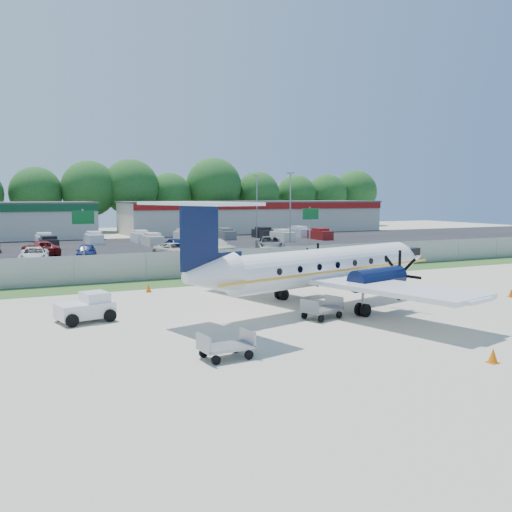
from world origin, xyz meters
name	(u,v)px	position (x,y,z in m)	size (l,w,h in m)	color
ground	(303,309)	(0.00, 0.00, 0.00)	(170.00, 170.00, 0.00)	beige
grass_verge	(221,279)	(0.00, 12.00, 0.01)	(170.00, 4.00, 0.02)	#2D561E
access_road	(190,268)	(0.00, 19.00, 0.01)	(170.00, 8.00, 0.02)	black
parking_lot	(132,248)	(0.00, 40.00, 0.01)	(170.00, 32.00, 0.02)	black
perimeter_fence	(211,263)	(0.00, 14.00, 1.00)	(120.00, 0.06, 1.99)	gray
building_east	(254,216)	(26.00, 61.98, 2.63)	(44.40, 12.40, 5.24)	beige
sign_left	(83,226)	(-8.00, 22.91, 3.61)	(1.80, 0.26, 5.00)	gray
sign_mid	(207,223)	(3.00, 22.91, 3.61)	(1.80, 0.26, 5.00)	gray
sign_right	(310,221)	(14.00, 22.91, 3.61)	(1.80, 0.26, 5.00)	gray
light_pole_ne	(290,203)	(20.00, 38.00, 5.23)	(0.90, 0.35, 9.09)	gray
light_pole_se	(257,202)	(20.00, 48.00, 5.23)	(0.90, 0.35, 9.09)	gray
tree_line	(86,232)	(0.00, 74.00, 0.00)	(112.00, 6.00, 14.00)	#194F17
aircraft	(321,267)	(1.07, -0.01, 2.24)	(19.01, 18.58, 5.80)	white
pushback_tug	(87,308)	(-11.06, 1.83, 0.67)	(2.85, 2.32, 1.39)	white
baggage_cart_near	(226,346)	(-7.39, -7.01, 0.48)	(2.04, 1.33, 1.02)	gray
baggage_cart_far	(322,309)	(-0.42, -2.55, 0.48)	(2.23, 1.73, 1.03)	gray
cone_nose	(511,293)	(13.10, -2.27, 0.25)	(0.38, 0.38, 0.53)	#E36007
cone_port_wing	(493,356)	(1.21, -11.69, 0.26)	(0.38, 0.38, 0.54)	#E36007
cone_starboard_wing	(149,288)	(-6.19, 8.85, 0.25)	(0.38, 0.38, 0.54)	#E36007
road_car_mid	(265,263)	(7.52, 19.91, 0.00)	(2.43, 5.28, 1.47)	beige
road_car_east	(480,253)	(32.48, 18.34, 0.00)	(1.77, 4.40, 1.50)	silver
parked_car_a	(34,264)	(-11.58, 28.26, 0.00)	(2.49, 5.39, 1.50)	silver
parked_car_b	(86,260)	(-6.77, 29.83, 0.00)	(1.75, 4.36, 1.48)	navy
parked_car_c	(174,257)	(1.44, 28.19, 0.00)	(2.35, 5.09, 1.42)	beige
parked_car_d	(215,254)	(6.45, 29.68, 0.00)	(2.28, 5.61, 1.63)	beige
parked_car_e	(270,252)	(12.51, 29.00, 0.00)	(2.83, 6.14, 1.71)	#595B5E
parked_car_f	(41,257)	(-10.54, 34.28, 0.00)	(2.66, 5.77, 1.60)	maroon
parked_car_g	(174,250)	(3.77, 35.74, 0.00)	(1.64, 4.08, 1.39)	navy
far_parking_rows	(123,245)	(0.00, 45.00, 0.00)	(56.00, 10.00, 1.60)	gray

